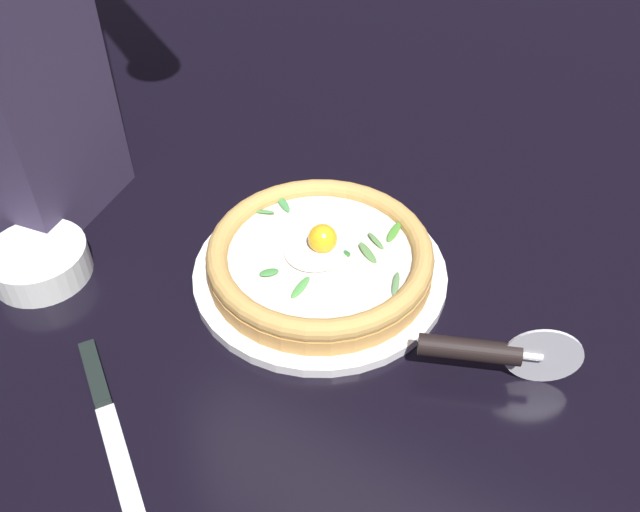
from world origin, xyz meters
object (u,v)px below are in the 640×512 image
pizza (320,256)px  pizza_cutter (489,352)px  side_bowl (39,262)px  table_knife (102,398)px

pizza → pizza_cutter: pizza_cutter is taller
pizza → side_bowl: 0.32m
pizza → table_knife: size_ratio=1.42×
side_bowl → table_knife: side_bowl is taller
pizza → pizza_cutter: 0.22m
pizza_cutter → table_knife: pizza_cutter is taller
pizza → side_bowl: size_ratio=2.27×
side_bowl → pizza_cutter: 0.50m
pizza_cutter → table_knife: bearing=123.7°
pizza_cutter → side_bowl: bearing=102.4°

